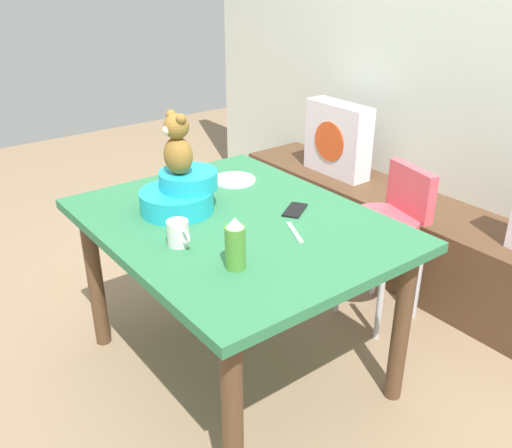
{
  "coord_description": "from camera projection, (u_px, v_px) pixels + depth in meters",
  "views": [
    {
      "loc": [
        1.63,
        -1.15,
        1.68
      ],
      "look_at": [
        0.0,
        0.1,
        0.69
      ],
      "focal_mm": 38.99,
      "sensor_mm": 36.0,
      "label": 1
    }
  ],
  "objects": [
    {
      "name": "infant_seat_teal",
      "position": [
        181.0,
        194.0,
        2.26
      ],
      "size": [
        0.3,
        0.33,
        0.16
      ],
      "color": "#1DA9C1",
      "rests_on": "dining_table"
    },
    {
      "name": "table_fork",
      "position": [
        295.0,
        232.0,
        2.1
      ],
      "size": [
        0.16,
        0.08,
        0.01
      ],
      "primitive_type": "cube",
      "rotation": [
        0.0,
        0.0,
        1.15
      ],
      "color": "silver",
      "rests_on": "dining_table"
    },
    {
      "name": "pillow_floral_left",
      "position": [
        338.0,
        139.0,
        3.38
      ],
      "size": [
        0.44,
        0.15,
        0.44
      ],
      "color": "silver",
      "rests_on": "window_bench"
    },
    {
      "name": "teddy_bear",
      "position": [
        177.0,
        145.0,
        2.17
      ],
      "size": [
        0.13,
        0.12,
        0.25
      ],
      "color": "olive",
      "rests_on": "infant_seat_teal"
    },
    {
      "name": "coffee_mug",
      "position": [
        178.0,
        233.0,
        1.99
      ],
      "size": [
        0.12,
        0.08,
        0.09
      ],
      "color": "silver",
      "rests_on": "dining_table"
    },
    {
      "name": "dinner_plate_near",
      "position": [
        234.0,
        180.0,
        2.58
      ],
      "size": [
        0.2,
        0.2,
        0.01
      ],
      "primitive_type": "cylinder",
      "color": "white",
      "rests_on": "dining_table"
    },
    {
      "name": "cell_phone",
      "position": [
        295.0,
        210.0,
        2.28
      ],
      "size": [
        0.14,
        0.16,
        0.01
      ],
      "primitive_type": "cube",
      "rotation": [
        0.0,
        0.0,
        0.56
      ],
      "color": "black",
      "rests_on": "dining_table"
    },
    {
      "name": "back_wall",
      "position": [
        480.0,
        41.0,
        2.8
      ],
      "size": [
        4.4,
        0.1,
        2.6
      ],
      "primitive_type": "cube",
      "color": "silver",
      "rests_on": "ground_plane"
    },
    {
      "name": "dining_table",
      "position": [
        236.0,
        241.0,
        2.25
      ],
      "size": [
        1.27,
        1.0,
        0.74
      ],
      "color": "#2D7247",
      "rests_on": "ground_plane"
    },
    {
      "name": "ketchup_bottle",
      "position": [
        235.0,
        244.0,
        1.83
      ],
      "size": [
        0.07,
        0.07,
        0.18
      ],
      "color": "#4C8C33",
      "rests_on": "dining_table"
    },
    {
      "name": "ground_plane",
      "position": [
        239.0,
        366.0,
        2.53
      ],
      "size": [
        8.0,
        8.0,
        0.0
      ],
      "primitive_type": "plane",
      "color": "#8C7256"
    },
    {
      "name": "window_bench",
      "position": [
        419.0,
        244.0,
        3.11
      ],
      "size": [
        2.6,
        0.44,
        0.46
      ],
      "primitive_type": "cube",
      "color": "brown",
      "rests_on": "ground_plane"
    },
    {
      "name": "highchair",
      "position": [
        386.0,
        223.0,
        2.68
      ],
      "size": [
        0.4,
        0.5,
        0.79
      ],
      "color": "#D84C59",
      "rests_on": "ground_plane"
    }
  ]
}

